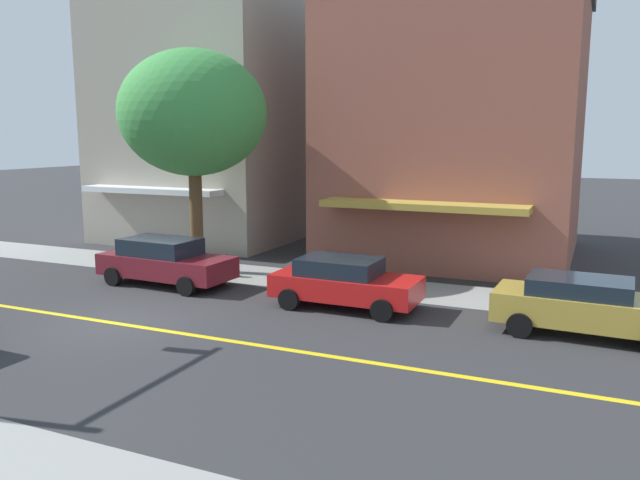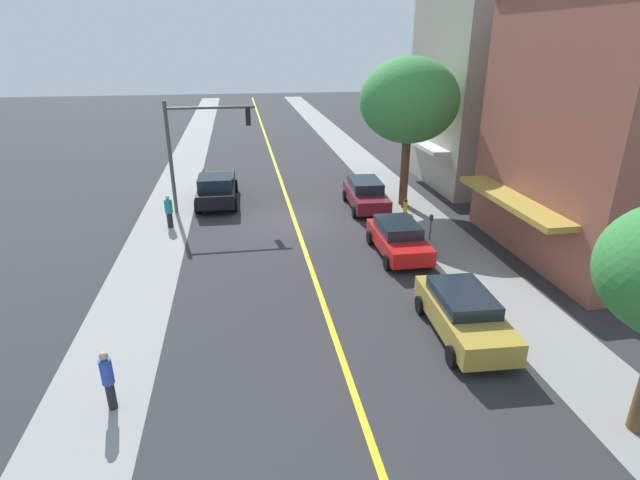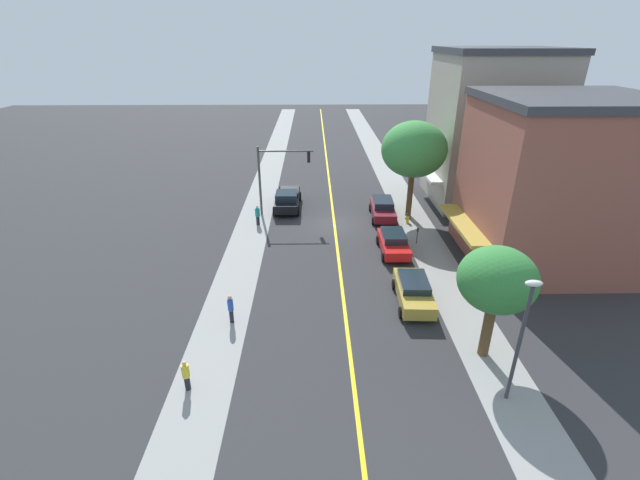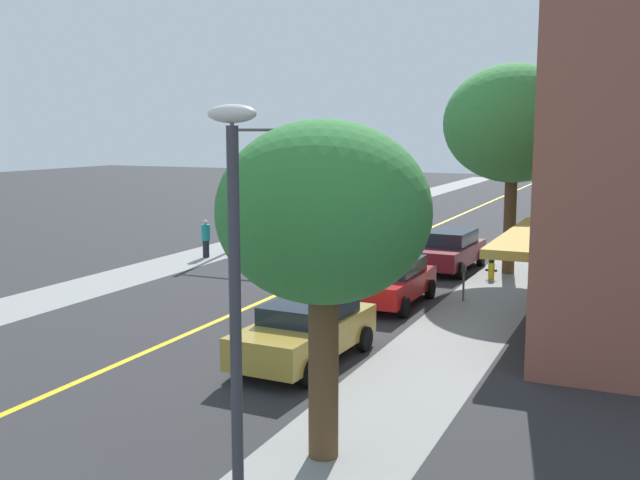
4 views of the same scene
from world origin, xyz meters
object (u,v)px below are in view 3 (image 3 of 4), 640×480
at_px(traffic_light_mast, 276,170).
at_px(black_pickup_truck, 287,199).
at_px(red_sedan_left_curb, 393,242).
at_px(pedestrian_teal_shirt, 258,215).
at_px(street_tree_right_corner, 497,281).
at_px(street_tree_left_near, 414,150).
at_px(pedestrian_blue_shirt, 231,308).
at_px(fire_hydrant, 408,218).
at_px(gold_sedan_left_curb, 414,291).
at_px(maroon_sedan_left_curb, 383,208).
at_px(pedestrian_yellow_shirt, 186,375).
at_px(parking_meter, 417,233).
at_px(street_lamp, 523,328).

relative_size(traffic_light_mast, black_pickup_truck, 1.05).
bearing_deg(red_sedan_left_curb, pedestrian_teal_shirt, -116.38).
distance_m(street_tree_right_corner, traffic_light_mast, 22.16).
distance_m(street_tree_left_near, pedestrian_blue_shirt, 20.76).
distance_m(fire_hydrant, gold_sedan_left_curb, 12.31).
relative_size(maroon_sedan_left_curb, black_pickup_truck, 0.84).
distance_m(black_pickup_truck, pedestrian_yellow_shirt, 22.72).
relative_size(parking_meter, pedestrian_blue_shirt, 0.73).
bearing_deg(street_lamp, street_tree_right_corner, -89.99).
bearing_deg(fire_hydrant, red_sedan_left_curb, 68.33).
height_order(street_tree_right_corner, fire_hydrant, street_tree_right_corner).
relative_size(street_lamp, pedestrian_yellow_shirt, 3.79).
relative_size(red_sedan_left_curb, pedestrian_yellow_shirt, 2.78).
distance_m(street_tree_left_near, gold_sedan_left_curb, 14.78).
bearing_deg(street_lamp, parking_meter, -88.09).
bearing_deg(traffic_light_mast, street_tree_right_corner, -58.66).
bearing_deg(pedestrian_blue_shirt, red_sedan_left_curb, 1.49).
xyz_separation_m(black_pickup_truck, pedestrian_yellow_shirt, (3.35, 22.47, -0.09)).
distance_m(street_lamp, red_sedan_left_curb, 14.76).
bearing_deg(pedestrian_yellow_shirt, traffic_light_mast, 101.83).
xyz_separation_m(traffic_light_mast, pedestrian_teal_shirt, (1.51, 2.34, -3.18)).
distance_m(parking_meter, street_lamp, 15.91).
bearing_deg(fire_hydrant, traffic_light_mast, -10.77).
height_order(street_tree_left_near, black_pickup_truck, street_tree_left_near).
bearing_deg(traffic_light_mast, gold_sedan_left_curb, -57.70).
relative_size(traffic_light_mast, pedestrian_yellow_shirt, 3.86).
height_order(fire_hydrant, gold_sedan_left_curb, gold_sedan_left_curb).
relative_size(black_pickup_truck, pedestrian_teal_shirt, 3.39).
bearing_deg(pedestrian_teal_shirt, street_tree_right_corner, -1.88).
bearing_deg(parking_meter, fire_hydrant, -91.71).
relative_size(gold_sedan_left_curb, pedestrian_yellow_shirt, 3.00).
xyz_separation_m(street_tree_left_near, black_pickup_truck, (10.71, -1.99, -4.96)).
relative_size(street_tree_right_corner, street_lamp, 0.98).
height_order(pedestrian_blue_shirt, pedestrian_teal_shirt, pedestrian_blue_shirt).
relative_size(pedestrian_blue_shirt, pedestrian_teal_shirt, 1.01).
bearing_deg(red_sedan_left_curb, street_lamp, 10.51).
xyz_separation_m(traffic_light_mast, street_lamp, (-11.53, 21.83, -0.35)).
xyz_separation_m(fire_hydrant, pedestrian_blue_shirt, (12.56, 13.93, 0.52)).
bearing_deg(traffic_light_mast, street_tree_left_near, -2.88).
height_order(street_tree_left_near, red_sedan_left_curb, street_tree_left_near).
bearing_deg(gold_sedan_left_curb, pedestrian_yellow_shirt, -56.90).
bearing_deg(street_tree_right_corner, black_pickup_truck, -62.14).
bearing_deg(parking_meter, maroon_sedan_left_curb, -70.95).
bearing_deg(pedestrian_yellow_shirt, black_pickup_truck, 100.31).
bearing_deg(red_sedan_left_curb, gold_sedan_left_curb, 0.67).
height_order(maroon_sedan_left_curb, pedestrian_blue_shirt, pedestrian_blue_shirt).
relative_size(street_tree_left_near, gold_sedan_left_curb, 1.74).
bearing_deg(pedestrian_blue_shirt, street_lamp, -61.70).
xyz_separation_m(traffic_light_mast, black_pickup_truck, (-0.78, -1.41, -3.15)).
bearing_deg(black_pickup_truck, maroon_sedan_left_curb, 75.77).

